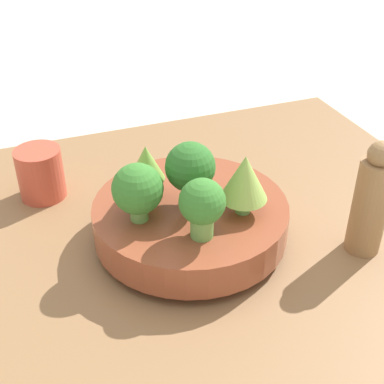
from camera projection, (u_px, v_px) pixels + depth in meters
name	position (u px, v px, depth m)	size (l,w,h in m)	color
ground_plane	(182.00, 247.00, 0.83)	(6.00, 6.00, 0.00)	beige
table	(182.00, 236.00, 0.82)	(0.91, 0.69, 0.04)	olive
bowl	(192.00, 219.00, 0.76)	(0.28, 0.28, 0.06)	brown
broccoli_floret_left	(138.00, 190.00, 0.69)	(0.07, 0.07, 0.08)	#6BA34C
broccoli_floret_front	(202.00, 205.00, 0.66)	(0.06, 0.06, 0.08)	#6BA34C
romanesco_piece_near	(245.00, 178.00, 0.70)	(0.06, 0.06, 0.09)	#6BA34C
romanesco_piece_far	(147.00, 166.00, 0.73)	(0.05, 0.05, 0.08)	#7AB256
broccoli_floret_center	(192.00, 168.00, 0.72)	(0.07, 0.07, 0.09)	#609347
cup	(41.00, 173.00, 0.86)	(0.07, 0.07, 0.08)	#C64C38
pepper_mill	(371.00, 201.00, 0.72)	(0.05, 0.05, 0.17)	#997047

